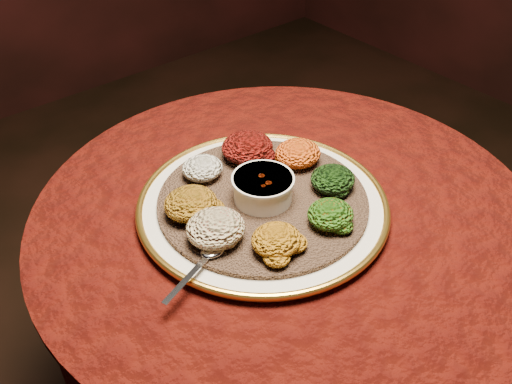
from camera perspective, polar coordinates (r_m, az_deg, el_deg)
table at (r=1.20m, az=2.75°, el=-8.13°), size 0.96×0.96×0.73m
platter at (r=1.06m, az=0.68°, el=-1.31°), size 0.50×0.50×0.02m
injera at (r=1.06m, az=0.68°, el=-0.86°), size 0.39×0.39×0.01m
stew_bowl at (r=1.04m, az=0.70°, el=0.54°), size 0.11×0.11×0.05m
spoon at (r=0.94m, az=-4.69°, el=-6.23°), size 0.15×0.07×0.01m
portion_ayib at (r=1.10m, az=-5.39°, el=2.40°), size 0.08×0.08×0.04m
portion_kitfo at (r=1.14m, az=-0.88°, el=4.50°), size 0.11×0.10×0.05m
portion_tikil at (r=1.13m, az=4.22°, el=3.89°), size 0.09×0.09×0.04m
portion_gomen at (r=1.08m, az=7.68°, el=1.29°), size 0.09×0.08×0.04m
portion_mixveg at (r=1.00m, az=7.45°, el=-2.23°), size 0.08×0.08×0.04m
portion_kik at (r=0.94m, az=2.05°, el=-4.82°), size 0.09×0.08×0.04m
portion_timatim at (r=0.96m, az=-4.06°, el=-3.62°), size 0.10×0.10×0.05m
portion_shiro at (r=1.01m, az=-6.55°, el=-1.15°), size 0.10×0.09×0.05m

